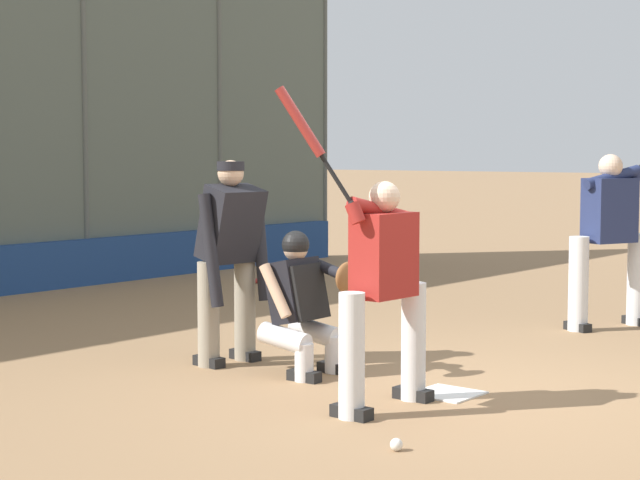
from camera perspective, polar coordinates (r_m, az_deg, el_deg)
ground_plane at (r=7.64m, az=6.78°, el=-8.17°), size 160.00×160.00×0.00m
home_plate_marker at (r=7.64m, az=6.78°, el=-8.13°), size 0.43×0.43×0.01m
batter_at_plate at (r=7.03m, az=3.33°, el=-2.45°), size 0.99×0.64×2.12m
catcher_behind_plate at (r=8.15m, az=-0.87°, el=-3.25°), size 0.59×0.69×1.10m
umpire_home at (r=8.56m, az=-4.82°, el=-0.82°), size 0.66×0.44×1.64m
batter_on_deck at (r=10.67m, az=15.22°, el=0.33°), size 0.91×0.90×2.21m
spare_bat_by_padding at (r=14.02m, az=-2.55°, el=-2.15°), size 0.80×0.44×0.07m
baseball_loose at (r=6.21m, az=4.09°, el=-10.83°), size 0.07×0.07×0.07m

